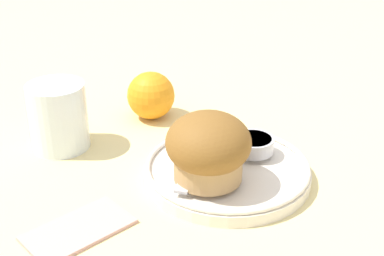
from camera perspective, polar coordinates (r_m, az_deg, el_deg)
The scene contains 9 objects.
ground_plane at distance 0.64m, azimuth 3.30°, elevation -5.06°, with size 3.00×3.00×0.00m, color beige.
plate at distance 0.63m, azimuth 3.91°, elevation -4.47°, with size 0.20×0.20×0.02m.
muffin at distance 0.58m, azimuth 1.75°, elevation -2.16°, with size 0.09×0.09×0.08m.
cream_ramekin at distance 0.65m, azimuth 6.55°, elevation -1.67°, with size 0.05×0.05×0.02m.
berry_pair at distance 0.64m, azimuth 0.86°, elevation -2.45°, with size 0.03×0.02×0.02m.
butter_knife at distance 0.65m, azimuth 1.11°, elevation -2.23°, with size 0.17×0.12×0.00m.
orange_fruit at distance 0.77m, azimuth -4.41°, elevation 3.49°, with size 0.07×0.07×0.07m.
juice_glass at distance 0.70m, azimuth -14.05°, elevation 1.21°, with size 0.07×0.07×0.09m.
folded_napkin at distance 0.56m, azimuth -12.02°, elevation -10.39°, with size 0.11×0.06×0.01m.
Camera 1 is at (-0.39, -0.38, 0.34)m, focal length 50.00 mm.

